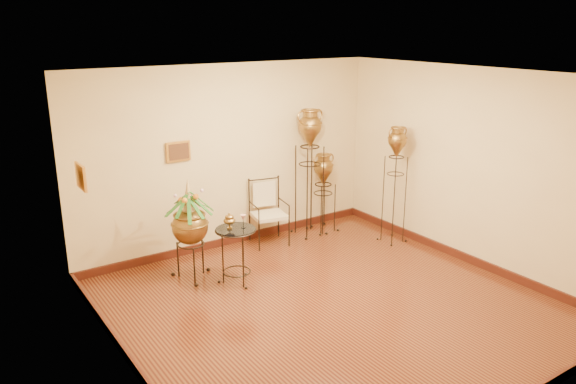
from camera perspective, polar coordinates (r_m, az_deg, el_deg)
ground at (r=7.11m, az=4.30°, el=-11.39°), size 5.00×5.00×0.00m
room_shell at (r=6.48m, az=4.55°, el=2.25°), size 5.02×5.02×2.81m
amphora_tall at (r=8.89m, az=10.80°, el=0.83°), size 0.42×0.42×1.87m
amphora_mid at (r=9.03m, az=2.21°, el=2.05°), size 0.54×0.54×2.09m
amphora_short at (r=9.30m, az=3.58°, el=-0.02°), size 0.42×0.42×1.34m
planter_urn at (r=7.60m, az=-9.96°, el=-3.06°), size 0.98×0.98×1.44m
armchair at (r=8.77m, az=-1.94°, el=-2.13°), size 0.67×0.64×1.02m
side_table at (r=7.53m, az=-5.28°, el=-6.35°), size 0.59×0.59×0.97m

